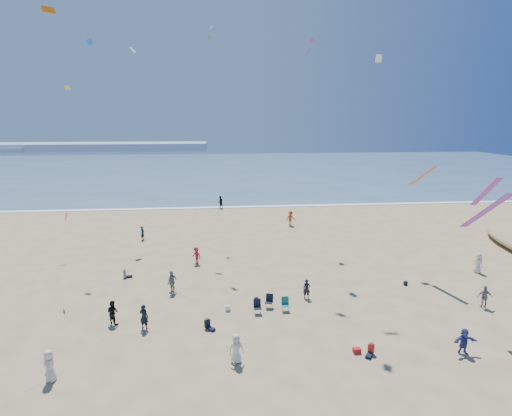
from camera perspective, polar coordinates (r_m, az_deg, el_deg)
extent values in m
cube|color=#476B84|center=(111.30, -5.43, 5.59)|extent=(220.00, 100.00, 0.06)
cube|color=white|center=(61.95, -5.19, 0.09)|extent=(220.00, 1.20, 0.08)
cube|color=#7A8EA8|center=(195.23, -23.64, 8.02)|extent=(110.00, 20.00, 3.20)
imported|color=gray|center=(33.70, 29.87, -10.95)|extent=(1.05, 0.64, 1.66)
imported|color=silver|center=(23.52, -2.85, -19.41)|extent=(0.95, 0.74, 1.73)
imported|color=black|center=(31.05, 7.25, -11.42)|extent=(0.57, 0.39, 1.51)
imported|color=black|center=(46.82, -15.89, -3.48)|extent=(0.52, 0.66, 1.59)
imported|color=#A31731|center=(38.21, -8.52, -6.72)|extent=(1.18, 1.13, 1.61)
imported|color=navy|center=(27.10, 27.58, -16.52)|extent=(1.47, 0.54, 1.56)
imported|color=silver|center=(40.69, 29.17, -6.87)|extent=(0.70, 0.96, 1.81)
imported|color=#C03E1B|center=(51.30, 4.94, -1.48)|extent=(1.38, 1.03, 1.89)
imported|color=black|center=(27.68, -15.71, -14.73)|extent=(0.72, 0.60, 1.68)
imported|color=black|center=(61.25, -5.14, 0.84)|extent=(1.18, 1.10, 1.95)
imported|color=black|center=(28.92, -19.79, -13.84)|extent=(1.00, 0.94, 1.63)
imported|color=silver|center=(24.59, -27.39, -19.36)|extent=(0.60, 0.88, 1.75)
imported|color=gray|center=(32.35, -11.90, -10.28)|extent=(0.92, 1.15, 1.83)
cube|color=white|center=(29.28, -4.05, -14.09)|extent=(0.35, 0.20, 0.40)
cube|color=black|center=(30.42, 0.06, -13.01)|extent=(0.30, 0.22, 0.38)
cube|color=red|center=(25.37, 14.20, -19.12)|extent=(0.45, 0.30, 0.30)
cube|color=black|center=(35.52, 20.58, -10.02)|extent=(0.28, 0.18, 0.34)
cube|color=orange|center=(32.23, -27.55, 23.82)|extent=(0.76, 0.71, 0.44)
cube|color=blue|center=(42.97, -22.67, 21.04)|extent=(0.57, 0.34, 0.45)
cube|color=yellow|center=(48.23, -25.36, 15.28)|extent=(0.61, 0.58, 0.48)
cube|color=#1DACC4|center=(42.38, -6.38, 24.27)|extent=(0.60, 0.76, 0.30)
cube|color=#6B258F|center=(40.33, 8.01, 22.57)|extent=(0.67, 0.88, 0.30)
cube|color=red|center=(33.27, -25.49, -0.99)|extent=(0.45, 0.77, 0.59)
cube|color=white|center=(50.12, -17.17, 20.76)|extent=(0.74, 0.75, 0.53)
cube|color=purple|center=(47.05, 7.47, 21.18)|extent=(0.62, 0.68, 0.61)
cube|color=silver|center=(42.87, 17.12, 19.74)|extent=(0.61, 0.30, 0.71)
cube|color=green|center=(50.11, -6.67, 23.13)|extent=(0.39, 0.49, 0.38)
cube|color=purple|center=(27.74, 29.94, 1.95)|extent=(0.35, 3.14, 2.21)
cube|color=#E15017|center=(36.48, 22.74, 4.24)|extent=(0.35, 2.64, 1.87)
cube|color=purple|center=(21.18, 29.85, -0.49)|extent=(0.35, 3.30, 2.33)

